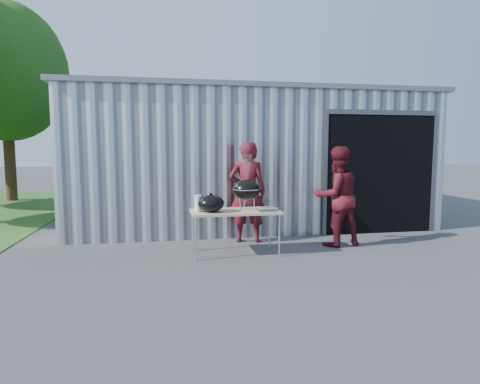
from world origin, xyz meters
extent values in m
plane|color=#3E3E41|center=(0.00, 0.00, 0.00)|extent=(80.00, 80.00, 0.00)
cube|color=silver|center=(0.80, 4.70, 1.50)|extent=(8.00, 6.00, 3.00)
cube|color=slate|center=(0.80, 4.70, 3.05)|extent=(8.20, 6.20, 0.10)
cube|color=black|center=(3.30, 2.27, 1.25)|extent=(2.40, 1.20, 2.50)
cube|color=#4C4C51|center=(3.30, 1.70, 2.55)|extent=(2.52, 0.08, 0.10)
cylinder|color=#442D19|center=(-6.50, 9.00, 1.11)|extent=(0.36, 0.36, 2.23)
ellipsoid|color=#1E4C14|center=(-6.50, 9.00, 4.41)|extent=(4.08, 4.08, 4.69)
cube|color=tan|center=(-0.02, 0.52, 0.73)|extent=(1.50, 0.75, 0.04)
cylinder|color=silver|center=(-0.71, 0.21, 0.35)|extent=(0.03, 0.03, 0.71)
cylinder|color=silver|center=(0.67, 0.21, 0.35)|extent=(0.03, 0.03, 0.71)
cylinder|color=silver|center=(-0.71, 0.84, 0.35)|extent=(0.03, 0.03, 0.71)
cylinder|color=silver|center=(0.67, 0.84, 0.35)|extent=(0.03, 0.03, 0.71)
ellipsoid|color=black|center=(0.18, 0.54, 1.10)|extent=(0.47, 0.47, 0.35)
cylinder|color=silver|center=(0.18, 0.54, 1.11)|extent=(0.48, 0.48, 0.02)
cylinder|color=silver|center=(0.18, 0.54, 1.12)|extent=(0.45, 0.45, 0.01)
cylinder|color=silver|center=(0.18, 0.68, 0.87)|extent=(0.02, 0.02, 0.24)
cylinder|color=silver|center=(0.06, 0.47, 0.87)|extent=(0.02, 0.02, 0.24)
cylinder|color=silver|center=(0.30, 0.47, 0.87)|extent=(0.02, 0.02, 0.24)
cylinder|color=#C67847|center=(0.04, 0.54, 1.14)|extent=(0.02, 0.14, 0.02)
cylinder|color=#C67847|center=(0.08, 0.54, 1.14)|extent=(0.02, 0.14, 0.02)
cylinder|color=#C67847|center=(0.12, 0.54, 1.14)|extent=(0.02, 0.14, 0.02)
cylinder|color=#C67847|center=(0.16, 0.54, 1.14)|extent=(0.02, 0.14, 0.02)
cylinder|color=#C67847|center=(0.20, 0.54, 1.14)|extent=(0.02, 0.14, 0.02)
cylinder|color=#C67847|center=(0.24, 0.54, 1.14)|extent=(0.02, 0.14, 0.02)
cylinder|color=#C67847|center=(0.28, 0.54, 1.14)|extent=(0.02, 0.14, 0.02)
cylinder|color=#C67847|center=(0.32, 0.54, 1.14)|extent=(0.02, 0.14, 0.02)
cone|color=silver|center=(0.18, 0.54, 1.42)|extent=(0.20, 0.20, 0.55)
ellipsoid|color=black|center=(-0.44, 0.42, 0.89)|extent=(0.44, 0.44, 0.29)
cylinder|color=black|center=(-0.44, 0.42, 1.05)|extent=(0.05, 0.05, 0.03)
cylinder|color=white|center=(-0.65, 0.47, 0.89)|extent=(0.12, 0.12, 0.28)
cube|color=white|center=(-0.57, 0.72, 0.80)|extent=(0.20, 0.15, 0.10)
cube|color=#17449B|center=(0.50, 0.27, 0.78)|extent=(0.32, 0.06, 0.05)
cube|color=yellow|center=(0.50, 0.27, 0.81)|extent=(0.32, 0.06, 0.01)
imported|color=#52121B|center=(0.37, 1.39, 0.97)|extent=(0.78, 0.60, 1.93)
imported|color=#52121B|center=(1.93, 0.79, 0.92)|extent=(0.97, 0.80, 1.84)
camera|label=1|loc=(-1.14, -6.11, 1.77)|focal=30.00mm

